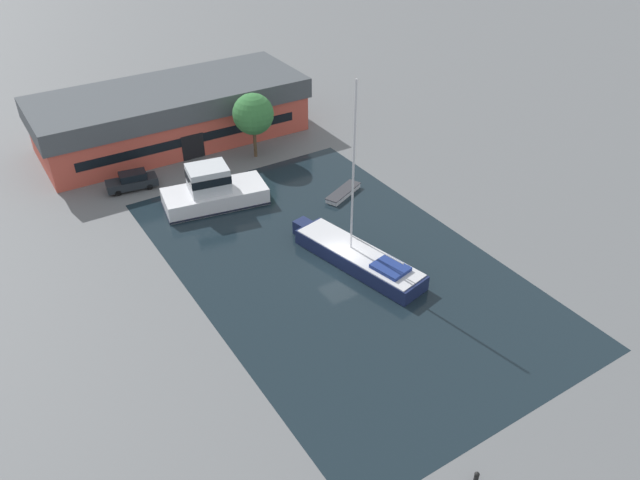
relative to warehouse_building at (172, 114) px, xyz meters
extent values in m
plane|color=slate|center=(2.08, -29.46, -3.03)|extent=(440.00, 440.00, 0.00)
cube|color=black|center=(2.08, -29.46, -3.02)|extent=(22.71, 36.88, 0.01)
cube|color=#C64C3D|center=(0.00, 0.00, -1.11)|extent=(28.07, 11.33, 3.83)
cube|color=#474C51|center=(0.00, 0.00, 1.88)|extent=(28.91, 11.67, 2.14)
cube|color=black|center=(-0.07, -5.51, -1.69)|extent=(2.40, 0.09, 2.68)
cube|color=black|center=(-0.07, -5.51, -0.92)|extent=(23.75, 0.33, 0.96)
cylinder|color=brown|center=(5.62, -8.51, -1.44)|extent=(0.34, 0.34, 3.17)
sphere|color=#387A3D|center=(5.62, -8.51, 1.72)|extent=(4.22, 4.22, 4.22)
cube|color=#1E2328|center=(-7.64, -8.37, -2.35)|extent=(4.98, 2.42, 0.79)
cube|color=black|center=(-7.45, -8.40, -1.62)|extent=(2.68, 1.88, 0.67)
cube|color=black|center=(-8.69, -8.21, -1.65)|extent=(0.24, 1.38, 0.54)
cylinder|color=black|center=(-9.22, -8.91, -2.73)|extent=(0.62, 0.29, 0.60)
cylinder|color=black|center=(-8.99, -7.39, -2.73)|extent=(0.62, 0.29, 0.60)
cylinder|color=black|center=(-6.29, -9.35, -2.73)|extent=(0.62, 0.29, 0.60)
cylinder|color=black|center=(-6.07, -7.83, -2.73)|extent=(0.62, 0.29, 0.60)
cube|color=#19234C|center=(3.53, -30.14, -2.40)|extent=(5.31, 12.08, 1.24)
cube|color=#19234C|center=(2.17, -23.82, -2.40)|extent=(1.53, 1.45, 1.24)
cube|color=silver|center=(3.53, -30.14, -1.74)|extent=(5.10, 11.59, 0.08)
cylinder|color=silver|center=(3.35, -29.28, 5.21)|extent=(0.16, 0.16, 13.82)
cylinder|color=silver|center=(3.91, -31.86, -0.60)|extent=(1.23, 5.18, 0.12)
cube|color=navy|center=(4.22, -33.29, -1.55)|extent=(2.53, 2.95, 0.30)
cube|color=white|center=(-2.05, -15.20, -2.24)|extent=(9.86, 5.63, 1.57)
cube|color=black|center=(-2.05, -15.20, -2.88)|extent=(9.97, 5.73, 0.18)
cube|color=silver|center=(-2.51, -15.12, -0.28)|extent=(3.99, 3.50, 2.34)
cube|color=black|center=(-2.51, -15.12, -0.05)|extent=(4.07, 3.60, 0.75)
cube|color=white|center=(8.81, -20.24, -2.81)|extent=(4.44, 2.87, 0.41)
cube|color=#333338|center=(8.81, -20.24, -2.57)|extent=(4.62, 3.01, 0.08)
cylinder|color=black|center=(-2.48, -49.54, -2.79)|extent=(0.27, 0.27, 0.48)
sphere|color=black|center=(-2.48, -49.54, -2.47)|extent=(0.29, 0.29, 0.29)
camera|label=1|loc=(-20.63, -62.31, 26.75)|focal=35.00mm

